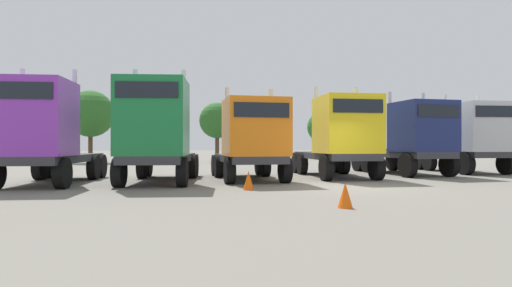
# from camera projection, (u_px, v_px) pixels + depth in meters

# --- Properties ---
(ground) EXTENTS (200.00, 200.00, 0.00)m
(ground) POSITION_uv_depth(u_px,v_px,m) (349.00, 187.00, 14.81)
(ground) COLOR slate
(semi_truck_purple) EXTENTS (3.81, 6.53, 4.37)m
(semi_truck_purple) POSITION_uv_depth(u_px,v_px,m) (42.00, 133.00, 15.19)
(semi_truck_purple) COLOR #333338
(semi_truck_purple) RESTS_ON ground
(semi_truck_green) EXTENTS (4.05, 6.68, 4.48)m
(semi_truck_green) POSITION_uv_depth(u_px,v_px,m) (156.00, 131.00, 15.87)
(semi_truck_green) COLOR #333338
(semi_truck_green) RESTS_ON ground
(semi_truck_orange) EXTENTS (3.15, 5.92, 3.92)m
(semi_truck_orange) POSITION_uv_depth(u_px,v_px,m) (252.00, 139.00, 17.21)
(semi_truck_orange) COLOR #333338
(semi_truck_orange) RESTS_ON ground
(semi_truck_yellow) EXTENTS (3.60, 6.60, 4.19)m
(semi_truck_yellow) POSITION_uv_depth(u_px,v_px,m) (341.00, 136.00, 18.67)
(semi_truck_yellow) COLOR #333338
(semi_truck_yellow) RESTS_ON ground
(semi_truck_navy) EXTENTS (3.08, 6.25, 4.14)m
(semi_truck_navy) POSITION_uv_depth(u_px,v_px,m) (414.00, 138.00, 20.49)
(semi_truck_navy) COLOR #333338
(semi_truck_navy) RESTS_ON ground
(semi_truck_silver) EXTENTS (3.63, 6.12, 4.24)m
(semi_truck_silver) POSITION_uv_depth(u_px,v_px,m) (472.00, 137.00, 22.01)
(semi_truck_silver) COLOR #333338
(semi_truck_silver) RESTS_ON ground
(traffic_cone_near) EXTENTS (0.36, 0.36, 0.61)m
(traffic_cone_near) POSITION_uv_depth(u_px,v_px,m) (345.00, 195.00, 9.92)
(traffic_cone_near) COLOR #F2590C
(traffic_cone_near) RESTS_ON ground
(traffic_cone_mid) EXTENTS (0.36, 0.36, 0.64)m
(traffic_cone_mid) POSITION_uv_depth(u_px,v_px,m) (249.00, 180.00, 13.87)
(traffic_cone_mid) COLOR #F2590C
(traffic_cone_mid) RESTS_ON ground
(oak_far_left) EXTENTS (3.90, 3.90, 6.05)m
(oak_far_left) POSITION_uv_depth(u_px,v_px,m) (90.00, 114.00, 34.94)
(oak_far_left) COLOR #4C3823
(oak_far_left) RESTS_ON ground
(oak_far_centre) EXTENTS (3.17, 3.17, 5.25)m
(oak_far_centre) POSITION_uv_depth(u_px,v_px,m) (217.00, 121.00, 37.09)
(oak_far_centre) COLOR #4C3823
(oak_far_centre) RESTS_ON ground
(oak_far_right) EXTENTS (3.15, 3.15, 4.86)m
(oak_far_right) POSITION_uv_depth(u_px,v_px,m) (323.00, 127.00, 41.80)
(oak_far_right) COLOR #4C3823
(oak_far_right) RESTS_ON ground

